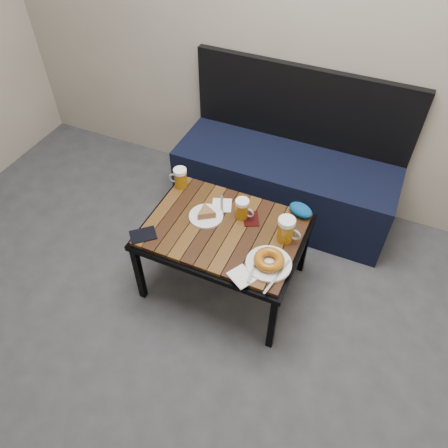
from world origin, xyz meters
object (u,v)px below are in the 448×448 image
at_px(beer_mug_right, 286,230).
at_px(plate_pie, 206,214).
at_px(cafe_table, 224,233).
at_px(beer_mug_left, 180,178).
at_px(beer_mug_centre, 242,209).
at_px(bench, 285,178).
at_px(knit_pouch, 301,210).
at_px(plate_bagel, 269,261).
at_px(passport_burgundy, 251,219).
at_px(passport_navy, 143,235).

distance_m(beer_mug_right, plate_pie, 0.44).
bearing_deg(beer_mug_right, cafe_table, -165.21).
height_order(cafe_table, beer_mug_left, beer_mug_left).
bearing_deg(beer_mug_centre, bench, 89.67).
bearing_deg(knit_pouch, beer_mug_right, -94.81).
bearing_deg(plate_bagel, cafe_table, 154.96).
relative_size(beer_mug_left, plate_bagel, 0.41).
relative_size(bench, passport_burgundy, 12.60).
bearing_deg(beer_mug_right, plate_bagel, -90.61).
bearing_deg(beer_mug_right, bench, 111.81).
bearing_deg(plate_bagel, beer_mug_right, 84.20).
xyz_separation_m(bench, cafe_table, (-0.11, -0.74, 0.16)).
bearing_deg(beer_mug_centre, passport_burgundy, 6.81).
relative_size(beer_mug_left, beer_mug_centre, 1.03).
height_order(beer_mug_left, passport_burgundy, beer_mug_left).
xyz_separation_m(plate_pie, passport_burgundy, (0.23, 0.08, -0.02)).
xyz_separation_m(passport_navy, knit_pouch, (0.69, 0.48, 0.03)).
bearing_deg(passport_navy, beer_mug_left, 138.71).
height_order(cafe_table, plate_bagel, plate_bagel).
height_order(cafe_table, beer_mug_centre, beer_mug_centre).
xyz_separation_m(bench, passport_burgundy, (-0.00, -0.63, 0.20)).
xyz_separation_m(cafe_table, beer_mug_right, (0.32, 0.05, 0.11)).
height_order(plate_pie, passport_navy, plate_pie).
bearing_deg(beer_mug_centre, plate_bagel, -41.73).
bearing_deg(passport_burgundy, knit_pouch, 6.19).
bearing_deg(bench, beer_mug_left, -131.24).
bearing_deg(passport_navy, bench, 112.30).
xyz_separation_m(beer_mug_left, knit_pouch, (0.70, 0.06, -0.03)).
bearing_deg(beer_mug_left, knit_pouch, 175.90).
bearing_deg(beer_mug_centre, beer_mug_right, -8.42).
relative_size(beer_mug_right, plate_pie, 0.76).
relative_size(cafe_table, knit_pouch, 6.15).
bearing_deg(plate_pie, beer_mug_left, 144.99).
relative_size(plate_pie, passport_burgundy, 1.65).
height_order(plate_pie, passport_burgundy, plate_pie).
xyz_separation_m(bench, plate_pie, (-0.23, -0.71, 0.22)).
height_order(beer_mug_centre, passport_burgundy, beer_mug_centre).
height_order(beer_mug_left, beer_mug_centre, beer_mug_left).
bearing_deg(passport_navy, plate_pie, 94.78).
bearing_deg(beer_mug_centre, cafe_table, -111.62).
distance_m(plate_pie, passport_burgundy, 0.24).
xyz_separation_m(beer_mug_left, plate_pie, (0.24, -0.17, -0.04)).
xyz_separation_m(cafe_table, knit_pouch, (0.33, 0.26, 0.07)).
xyz_separation_m(beer_mug_right, passport_burgundy, (-0.21, 0.06, -0.07)).
xyz_separation_m(cafe_table, passport_burgundy, (0.11, 0.12, 0.05)).
xyz_separation_m(beer_mug_centre, beer_mug_right, (0.26, -0.06, 0.01)).
xyz_separation_m(beer_mug_centre, passport_burgundy, (0.05, 0.00, -0.06)).
xyz_separation_m(bench, beer_mug_right, (0.21, -0.69, 0.27)).
height_order(beer_mug_right, plate_bagel, beer_mug_right).
height_order(beer_mug_right, knit_pouch, beer_mug_right).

